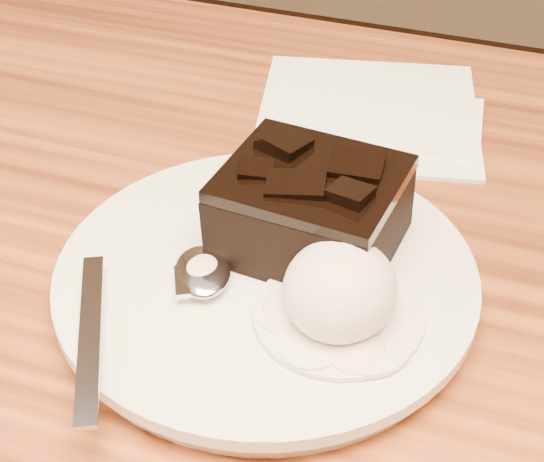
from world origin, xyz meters
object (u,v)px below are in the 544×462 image
(napkin, at_px, (368,111))
(spoon, at_px, (202,274))
(ice_cream_scoop, at_px, (340,290))
(plate, at_px, (266,283))
(brownie, at_px, (311,214))

(napkin, bearing_deg, spoon, -98.34)
(ice_cream_scoop, height_order, spoon, ice_cream_scoop)
(spoon, height_order, napkin, spoon)
(plate, height_order, spoon, spoon)
(ice_cream_scoop, bearing_deg, brownie, 121.41)
(brownie, height_order, ice_cream_scoop, same)
(plate, distance_m, ice_cream_scoop, 0.06)
(ice_cream_scoop, xyz_separation_m, spoon, (-0.08, 0.00, -0.02))
(spoon, xyz_separation_m, napkin, (0.03, 0.24, -0.02))
(plate, distance_m, brownie, 0.05)
(ice_cream_scoop, bearing_deg, plate, 153.78)
(brownie, relative_size, napkin, 0.59)
(ice_cream_scoop, bearing_deg, napkin, 100.54)
(spoon, relative_size, napkin, 1.08)
(brownie, bearing_deg, napkin, 93.62)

